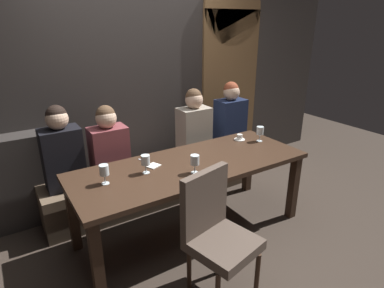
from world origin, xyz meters
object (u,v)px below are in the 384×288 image
at_px(dining_table, 192,172).
at_px(diner_near_end, 230,117).
at_px(diner_redhead, 62,150).
at_px(wine_glass_near_right, 104,171).
at_px(chair_near_side, 215,228).
at_px(wine_glass_center_front, 260,131).
at_px(diner_far_end, 194,126).
at_px(fork_on_table, 145,161).
at_px(wine_glass_end_right, 195,160).
at_px(banquette_bench, 159,182).
at_px(espresso_cup, 240,138).
at_px(diner_bearded, 109,145).
at_px(wine_glass_far_right, 145,160).

height_order(dining_table, diner_near_end, diner_near_end).
relative_size(diner_redhead, wine_glass_near_right, 4.96).
relative_size(chair_near_side, wine_glass_center_front, 5.98).
bearing_deg(dining_table, diner_far_end, 55.61).
bearing_deg(fork_on_table, wine_glass_center_front, -23.52).
height_order(chair_near_side, diner_near_end, diner_near_end).
distance_m(chair_near_side, wine_glass_near_right, 0.98).
xyz_separation_m(wine_glass_end_right, wine_glass_near_right, (-0.71, 0.22, -0.00)).
xyz_separation_m(banquette_bench, wine_glass_end_right, (-0.09, -0.89, 0.63)).
bearing_deg(espresso_cup, banquette_bench, 149.14).
height_order(wine_glass_end_right, fork_on_table, wine_glass_end_right).
bearing_deg(diner_redhead, wine_glass_end_right, -45.60).
xyz_separation_m(diner_far_end, wine_glass_end_right, (-0.55, -0.86, 0.02)).
bearing_deg(banquette_bench, diner_near_end, 1.60).
height_order(banquette_bench, wine_glass_near_right, wine_glass_near_right).
distance_m(chair_near_side, diner_bearded, 1.45).
height_order(diner_redhead, diner_far_end, diner_far_end).
relative_size(diner_near_end, wine_glass_center_front, 5.04).
bearing_deg(wine_glass_near_right, espresso_cup, 7.32).
height_order(chair_near_side, wine_glass_far_right, chair_near_side).
height_order(wine_glass_end_right, wine_glass_near_right, same).
bearing_deg(wine_glass_center_front, wine_glass_end_right, -164.82).
distance_m(wine_glass_end_right, wine_glass_near_right, 0.75).
xyz_separation_m(dining_table, diner_redhead, (-0.98, 0.73, 0.18)).
relative_size(wine_glass_near_right, fork_on_table, 0.96).
bearing_deg(chair_near_side, dining_table, 70.59).
bearing_deg(espresso_cup, diner_far_end, 125.05).
bearing_deg(diner_far_end, chair_near_side, -117.17).
distance_m(diner_far_end, wine_glass_end_right, 1.02).
relative_size(diner_far_end, wine_glass_end_right, 4.97).
bearing_deg(diner_bearded, chair_near_side, -78.21).
bearing_deg(dining_table, chair_near_side, -109.41).
relative_size(diner_far_end, wine_glass_far_right, 4.97).
height_order(banquette_bench, chair_near_side, chair_near_side).
distance_m(dining_table, diner_bearded, 0.88).
bearing_deg(espresso_cup, wine_glass_end_right, -153.83).
distance_m(diner_redhead, wine_glass_center_front, 2.01).
relative_size(wine_glass_center_front, fork_on_table, 0.96).
xyz_separation_m(chair_near_side, wine_glass_end_right, (0.17, 0.54, 0.30)).
relative_size(dining_table, diner_near_end, 2.66).
bearing_deg(dining_table, fork_on_table, 143.70).
bearing_deg(chair_near_side, wine_glass_center_front, 34.45).
bearing_deg(wine_glass_near_right, diner_near_end, 20.69).
distance_m(dining_table, wine_glass_center_front, 0.96).
bearing_deg(diner_far_end, diner_redhead, 178.15).
height_order(banquette_bench, wine_glass_center_front, wine_glass_center_front).
bearing_deg(diner_bearded, wine_glass_far_right, -80.52).
bearing_deg(wine_glass_center_front, fork_on_table, 172.49).
bearing_deg(diner_bearded, diner_far_end, 0.29).
relative_size(diner_redhead, wine_glass_end_right, 4.96).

